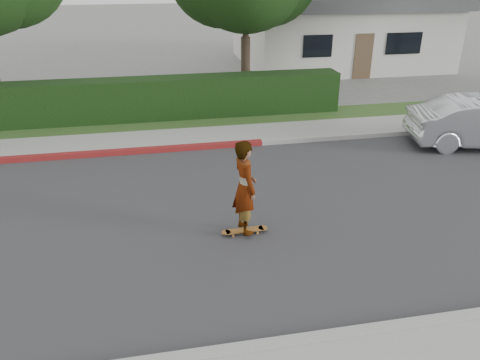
{
  "coord_description": "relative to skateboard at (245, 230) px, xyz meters",
  "views": [
    {
      "loc": [
        -2.21,
        -9.0,
        5.08
      ],
      "look_at": [
        -0.54,
        -0.4,
        1.0
      ],
      "focal_mm": 35.0,
      "sensor_mm": 36.0,
      "label": 1
    }
  ],
  "objects": [
    {
      "name": "skateboarder",
      "position": [
        0.0,
        0.0,
        0.99
      ],
      "size": [
        0.58,
        0.78,
        1.95
      ],
      "primitive_type": "imported",
      "rotation": [
        0.0,
        0.0,
        1.74
      ],
      "color": "white",
      "rests_on": "skateboard"
    },
    {
      "name": "hedge",
      "position": [
        -2.46,
        8.1,
        0.67
      ],
      "size": [
        15.0,
        1.0,
        1.5
      ],
      "primitive_type": "cube",
      "color": "black",
      "rests_on": "ground"
    },
    {
      "name": "road",
      "position": [
        0.54,
        0.9,
        -0.08
      ],
      "size": [
        60.0,
        8.0,
        0.01
      ],
      "primitive_type": "cube",
      "color": "#2D2D30",
      "rests_on": "ground"
    },
    {
      "name": "skateboard",
      "position": [
        0.0,
        0.0,
        0.0
      ],
      "size": [
        0.97,
        0.22,
        0.09
      ],
      "rotation": [
        0.0,
        0.0,
        0.03
      ],
      "color": "#AE762F",
      "rests_on": "ground"
    },
    {
      "name": "ground",
      "position": [
        0.54,
        0.9,
        -0.08
      ],
      "size": [
        120.0,
        120.0,
        0.0
      ],
      "primitive_type": "plane",
      "color": "slate",
      "rests_on": "ground"
    },
    {
      "name": "curb_near",
      "position": [
        0.54,
        -3.2,
        -0.01
      ],
      "size": [
        60.0,
        0.2,
        0.15
      ],
      "primitive_type": "cube",
      "color": "#9E9E99",
      "rests_on": "ground"
    },
    {
      "name": "house",
      "position": [
        8.54,
        16.9,
        2.01
      ],
      "size": [
        10.6,
        8.6,
        4.3
      ],
      "color": "beige",
      "rests_on": "ground"
    },
    {
      "name": "curb_red_section",
      "position": [
        -4.46,
        5.0,
        -0.01
      ],
      "size": [
        12.0,
        0.21,
        0.15
      ],
      "primitive_type": "cube",
      "color": "maroon",
      "rests_on": "ground"
    },
    {
      "name": "curb_far",
      "position": [
        0.54,
        5.0,
        -0.01
      ],
      "size": [
        60.0,
        0.2,
        0.15
      ],
      "primitive_type": "cube",
      "color": "#9E9E99",
      "rests_on": "ground"
    },
    {
      "name": "planting_strip",
      "position": [
        0.54,
        7.5,
        -0.03
      ],
      "size": [
        60.0,
        1.6,
        0.1
      ],
      "primitive_type": "cube",
      "color": "#2D4C1E",
      "rests_on": "ground"
    },
    {
      "name": "sidewalk_far",
      "position": [
        0.54,
        5.9,
        -0.02
      ],
      "size": [
        60.0,
        1.6,
        0.12
      ],
      "primitive_type": "cube",
      "color": "gray",
      "rests_on": "ground"
    }
  ]
}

